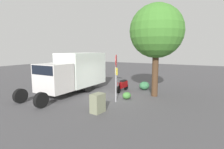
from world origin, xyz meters
name	(u,v)px	position (x,y,z in m)	size (l,w,h in m)	color
ground_plane	(115,96)	(0.00, 0.00, 0.00)	(60.00, 60.00, 0.00)	#474649
box_truck_near	(74,71)	(0.54, -3.32, 1.64)	(7.14, 2.22, 3.01)	black
motorcycle	(123,85)	(-1.48, -0.13, 0.52)	(1.81, 0.55, 1.20)	black
stop_sign	(116,71)	(1.28, 0.75, 1.98)	(0.71, 0.33, 2.97)	#9E9EA3
street_tree	(157,31)	(-1.34, 2.46, 4.50)	(3.67, 3.67, 6.37)	#47301E
utility_cabinet	(98,103)	(3.43, 0.81, 0.51)	(0.75, 0.51, 1.01)	gray
bike_rack_hoop	(148,87)	(-3.95, 1.12, 0.00)	(0.85, 0.85, 0.05)	#B7B7BC
shrub_near_sign	(144,86)	(-2.94, 1.15, 0.33)	(0.98, 0.80, 0.67)	#347045
shrub_mid_verge	(127,96)	(0.31, 1.05, 0.23)	(0.67, 0.55, 0.46)	#407B35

